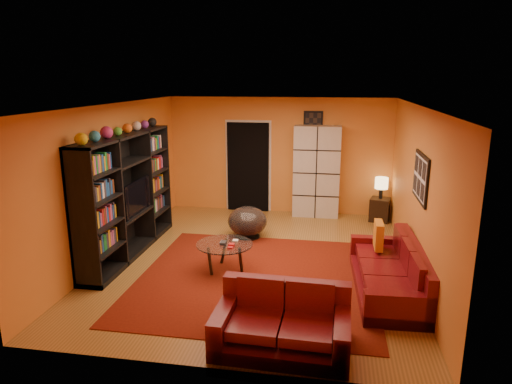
% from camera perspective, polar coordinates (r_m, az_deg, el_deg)
% --- Properties ---
extents(floor, '(6.00, 6.00, 0.00)m').
position_cam_1_polar(floor, '(7.84, 0.17, -8.54)').
color(floor, brown).
rests_on(floor, ground).
extents(ceiling, '(6.00, 6.00, 0.00)m').
position_cam_1_polar(ceiling, '(7.24, 0.18, 10.79)').
color(ceiling, white).
rests_on(ceiling, wall_back).
extents(wall_back, '(6.00, 0.00, 6.00)m').
position_cam_1_polar(wall_back, '(10.35, 2.87, 4.56)').
color(wall_back, orange).
rests_on(wall_back, floor).
extents(wall_front, '(6.00, 0.00, 6.00)m').
position_cam_1_polar(wall_front, '(4.63, -5.89, -7.83)').
color(wall_front, orange).
rests_on(wall_front, floor).
extents(wall_left, '(0.00, 6.00, 6.00)m').
position_cam_1_polar(wall_left, '(8.21, -17.32, 1.37)').
color(wall_left, orange).
rests_on(wall_left, floor).
extents(wall_right, '(0.00, 6.00, 6.00)m').
position_cam_1_polar(wall_right, '(7.46, 19.48, -0.04)').
color(wall_right, orange).
rests_on(wall_right, floor).
extents(rug, '(3.60, 3.60, 0.01)m').
position_cam_1_polar(rug, '(7.19, 0.05, -10.68)').
color(rug, '#501209').
rests_on(rug, floor).
extents(doorway, '(0.95, 0.10, 2.04)m').
position_cam_1_polar(doorway, '(10.46, -0.99, 3.12)').
color(doorway, black).
rests_on(doorway, floor).
extents(wall_art_right, '(0.03, 1.00, 0.70)m').
position_cam_1_polar(wall_art_right, '(7.11, 19.91, 1.72)').
color(wall_art_right, black).
rests_on(wall_art_right, wall_right).
extents(wall_art_back, '(0.42, 0.03, 0.52)m').
position_cam_1_polar(wall_art_back, '(10.17, 7.16, 8.56)').
color(wall_art_back, black).
rests_on(wall_art_back, wall_back).
extents(entertainment_unit, '(0.45, 3.00, 2.10)m').
position_cam_1_polar(entertainment_unit, '(8.17, -15.78, -0.38)').
color(entertainment_unit, black).
rests_on(entertainment_unit, floor).
extents(tv, '(1.00, 0.13, 0.57)m').
position_cam_1_polar(tv, '(8.20, -15.30, -0.60)').
color(tv, black).
rests_on(tv, entertainment_unit).
extents(sofa, '(1.00, 2.26, 0.85)m').
position_cam_1_polar(sofa, '(6.98, 16.90, -9.62)').
color(sofa, '#540B12').
rests_on(sofa, rug).
extents(loveseat, '(1.56, 0.96, 0.85)m').
position_cam_1_polar(loveseat, '(5.48, 3.37, -15.90)').
color(loveseat, '#540B12').
rests_on(loveseat, rug).
extents(throw_pillow, '(0.12, 0.42, 0.42)m').
position_cam_1_polar(throw_pillow, '(7.41, 15.07, -5.22)').
color(throw_pillow, orange).
rests_on(throw_pillow, sofa).
extents(coffee_table, '(0.90, 0.90, 0.45)m').
position_cam_1_polar(coffee_table, '(7.32, -3.94, -6.83)').
color(coffee_table, silver).
rests_on(coffee_table, floor).
extents(storage_cabinet, '(1.01, 0.45, 2.01)m').
position_cam_1_polar(storage_cabinet, '(10.15, 7.58, 2.57)').
color(storage_cabinet, beige).
rests_on(storage_cabinet, floor).
extents(bowl_chair, '(0.76, 0.76, 0.61)m').
position_cam_1_polar(bowl_chair, '(8.80, -1.07, -3.69)').
color(bowl_chair, black).
rests_on(bowl_chair, floor).
extents(side_table, '(0.48, 0.48, 0.50)m').
position_cam_1_polar(side_table, '(10.20, 15.20, -2.14)').
color(side_table, black).
rests_on(side_table, floor).
extents(table_lamp, '(0.27, 0.27, 0.46)m').
position_cam_1_polar(table_lamp, '(10.05, 15.41, 0.99)').
color(table_lamp, black).
rests_on(table_lamp, side_table).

